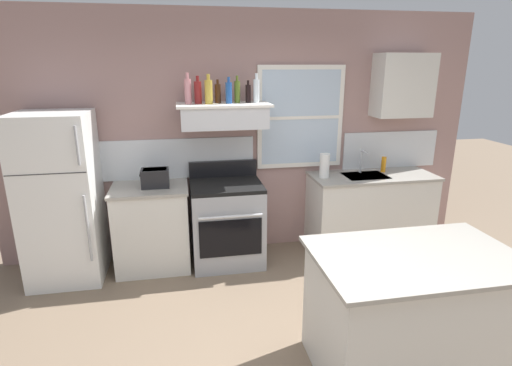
{
  "coord_description": "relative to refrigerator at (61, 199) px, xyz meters",
  "views": [
    {
      "loc": [
        -0.71,
        -2.26,
        2.16
      ],
      "look_at": [
        -0.05,
        1.2,
        1.1
      ],
      "focal_mm": 28.41,
      "sensor_mm": 36.0,
      "label": 1
    }
  ],
  "objects": [
    {
      "name": "counter_right_with_sink",
      "position": [
        3.35,
        0.06,
        -0.39
      ],
      "size": [
        1.43,
        0.63,
        0.91
      ],
      "color": "silver",
      "rests_on": "ground_plane"
    },
    {
      "name": "bottle_balsamic_dark",
      "position": [
        1.92,
        0.15,
        0.99
      ],
      "size": [
        0.06,
        0.06,
        0.23
      ],
      "color": "black",
      "rests_on": "range_hood_shelf"
    },
    {
      "name": "bottle_rose_pink",
      "position": [
        1.3,
        0.14,
        1.02
      ],
      "size": [
        0.07,
        0.07,
        0.31
      ],
      "color": "#C67F84",
      "rests_on": "range_hood_shelf"
    },
    {
      "name": "back_wall",
      "position": [
        1.93,
        0.39,
        0.5
      ],
      "size": [
        5.4,
        0.11,
        2.7
      ],
      "color": "gray",
      "rests_on": "ground_plane"
    },
    {
      "name": "bottle_blue_liqueur",
      "position": [
        1.71,
        0.09,
        1.01
      ],
      "size": [
        0.07,
        0.07,
        0.26
      ],
      "color": "#1E478C",
      "rests_on": "range_hood_shelf"
    },
    {
      "name": "upper_cabinet_right",
      "position": [
        3.7,
        0.2,
        1.05
      ],
      "size": [
        0.64,
        0.32,
        0.7
      ],
      "color": "silver"
    },
    {
      "name": "kitchen_island",
      "position": [
        2.73,
        -1.88,
        -0.39
      ],
      "size": [
        1.4,
        0.9,
        0.91
      ],
      "color": "silver",
      "rests_on": "ground_plane"
    },
    {
      "name": "bottle_red_label_wine",
      "position": [
        1.4,
        0.12,
        1.01
      ],
      "size": [
        0.07,
        0.07,
        0.28
      ],
      "color": "maroon",
      "rests_on": "range_hood_shelf"
    },
    {
      "name": "bottle_champagne_gold_foil",
      "position": [
        1.5,
        0.08,
        1.02
      ],
      "size": [
        0.08,
        0.08,
        0.29
      ],
      "color": "#B29333",
      "rests_on": "range_hood_shelf"
    },
    {
      "name": "paper_towel_roll",
      "position": [
        2.76,
        0.06,
        0.19
      ],
      "size": [
        0.11,
        0.11,
        0.27
      ],
      "primitive_type": "cylinder",
      "color": "white",
      "rests_on": "counter_right_with_sink"
    },
    {
      "name": "refrigerator",
      "position": [
        0.0,
        0.0,
        0.0
      ],
      "size": [
        0.7,
        0.72,
        1.7
      ],
      "color": "white",
      "rests_on": "ground_plane"
    },
    {
      "name": "dish_soap_bottle",
      "position": [
        3.53,
        0.16,
        0.15
      ],
      "size": [
        0.06,
        0.06,
        0.18
      ],
      "primitive_type": "cylinder",
      "color": "orange",
      "rests_on": "counter_right_with_sink"
    },
    {
      "name": "toaster",
      "position": [
        0.92,
        0.04,
        0.16
      ],
      "size": [
        0.3,
        0.2,
        0.19
      ],
      "color": "black",
      "rests_on": "counter_left_of_stove"
    },
    {
      "name": "counter_left_of_stove",
      "position": [
        0.85,
        0.06,
        -0.4
      ],
      "size": [
        0.79,
        0.63,
        0.91
      ],
      "color": "silver",
      "rests_on": "ground_plane"
    },
    {
      "name": "bottle_clear_tall",
      "position": [
        2.0,
        0.14,
        1.02
      ],
      "size": [
        0.06,
        0.06,
        0.3
      ],
      "color": "silver",
      "rests_on": "range_hood_shelf"
    },
    {
      "name": "range_hood_shelf",
      "position": [
        1.65,
        0.12,
        0.77
      ],
      "size": [
        0.96,
        0.52,
        0.24
      ],
      "color": "silver"
    },
    {
      "name": "bottle_brown_stout",
      "position": [
        1.6,
        0.17,
        0.99
      ],
      "size": [
        0.06,
        0.06,
        0.24
      ],
      "color": "#381E0F",
      "rests_on": "range_hood_shelf"
    },
    {
      "name": "sink_faucet",
      "position": [
        3.25,
        0.16,
        0.23
      ],
      "size": [
        0.03,
        0.17,
        0.28
      ],
      "color": "silver",
      "rests_on": "counter_right_with_sink"
    },
    {
      "name": "bottle_olive_oil_square",
      "position": [
        1.8,
        0.15,
        1.01
      ],
      "size": [
        0.06,
        0.06,
        0.28
      ],
      "color": "#4C601E",
      "rests_on": "range_hood_shelf"
    },
    {
      "name": "stove_range",
      "position": [
        1.65,
        0.02,
        -0.39
      ],
      "size": [
        0.76,
        0.69,
        1.09
      ],
      "color": "#9EA0A5",
      "rests_on": "ground_plane"
    }
  ]
}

